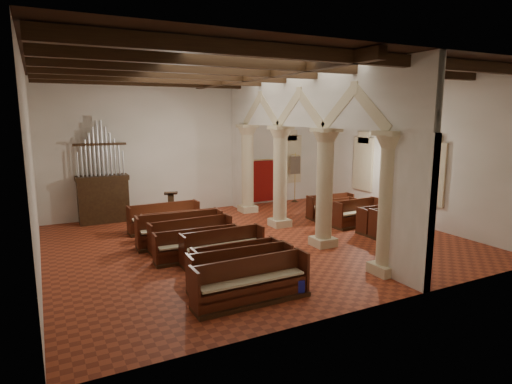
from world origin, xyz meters
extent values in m
plane|color=#9F3E22|center=(0.00, 0.00, 0.00)|extent=(14.00, 14.00, 0.00)
plane|color=black|center=(0.00, 0.00, 6.00)|extent=(14.00, 14.00, 0.00)
cube|color=white|center=(0.00, 6.00, 3.00)|extent=(14.00, 0.02, 6.00)
cube|color=white|center=(0.00, -6.00, 3.00)|extent=(14.00, 0.02, 6.00)
cube|color=white|center=(-7.00, 0.00, 3.00)|extent=(0.02, 12.00, 6.00)
cube|color=white|center=(7.00, 0.00, 3.00)|extent=(0.02, 12.00, 6.00)
cube|color=beige|center=(1.80, -4.50, 0.15)|extent=(0.75, 0.75, 0.30)
cylinder|color=beige|center=(1.80, -4.50, 1.95)|extent=(0.56, 0.56, 3.30)
cube|color=beige|center=(1.80, -1.50, 0.15)|extent=(0.75, 0.75, 0.30)
cylinder|color=beige|center=(1.80, -1.50, 1.95)|extent=(0.56, 0.56, 3.30)
cube|color=beige|center=(1.80, 1.50, 0.15)|extent=(0.75, 0.75, 0.30)
cylinder|color=beige|center=(1.80, 1.50, 1.95)|extent=(0.56, 0.56, 3.30)
cube|color=beige|center=(1.80, 4.50, 0.15)|extent=(0.75, 0.75, 0.30)
cylinder|color=beige|center=(1.80, 4.50, 1.95)|extent=(0.56, 0.56, 3.30)
cube|color=white|center=(1.80, 0.00, 5.04)|extent=(0.25, 11.90, 1.93)
cube|color=#316F52|center=(6.98, -1.50, 2.20)|extent=(0.03, 1.00, 2.20)
cube|color=#316F52|center=(6.98, 2.50, 2.20)|extent=(0.03, 1.00, 2.20)
cube|color=#316F52|center=(5.00, 5.98, 2.20)|extent=(1.00, 0.03, 2.20)
cube|color=#372411|center=(-4.50, 5.50, 0.90)|extent=(2.00, 0.80, 1.80)
cube|color=#372411|center=(-4.50, 5.50, 1.90)|extent=(2.10, 0.85, 0.20)
cube|color=#3D1F13|center=(-1.95, 4.23, 0.05)|extent=(0.58, 0.58, 0.11)
cube|color=#3D1F13|center=(-1.95, 4.23, 0.60)|extent=(0.29, 0.29, 1.20)
cube|color=#3D1F13|center=(-1.95, 4.15, 1.25)|extent=(0.62, 0.54, 0.21)
cube|color=maroon|center=(3.50, 5.92, 1.15)|extent=(1.60, 0.06, 2.10)
cylinder|color=gold|center=(3.50, 5.90, 2.25)|extent=(1.80, 0.04, 0.04)
cone|color=#372411|center=(5.04, 5.50, 0.06)|extent=(0.39, 0.39, 0.13)
cylinder|color=gold|center=(5.04, 5.50, 1.29)|extent=(0.04, 0.04, 2.57)
cylinder|color=gold|center=(5.04, 5.50, 2.47)|extent=(0.04, 0.75, 0.03)
cube|color=navy|center=(5.04, 5.48, 1.93)|extent=(0.59, 0.03, 0.91)
cube|color=#151E96|center=(-1.24, -4.61, 0.26)|extent=(0.39, 0.36, 0.32)
cube|color=navy|center=(-1.28, -2.65, 0.28)|extent=(0.39, 0.34, 0.35)
cube|color=navy|center=(-0.71, -0.44, 0.27)|extent=(0.42, 0.38, 0.34)
cylinder|color=white|center=(-2.10, -4.63, 0.16)|extent=(1.01, 0.18, 0.10)
cylinder|color=white|center=(-2.54, -4.22, 0.16)|extent=(1.14, 0.17, 0.11)
cube|color=#372411|center=(-2.46, -4.49, 0.05)|extent=(2.97, 0.76, 0.10)
cube|color=#491D0F|center=(-2.46, -4.54, 0.34)|extent=(2.81, 0.45, 0.47)
cube|color=#491D0F|center=(-2.46, -4.30, 0.60)|extent=(2.81, 0.10, 0.99)
cube|color=#491D0F|center=(-3.91, -4.47, 0.60)|extent=(0.08, 0.62, 0.99)
cube|color=#491D0F|center=(-1.02, -4.47, 0.60)|extent=(0.08, 0.62, 0.99)
cube|color=beige|center=(-2.46, -4.54, 0.60)|extent=(2.70, 0.40, 0.05)
cube|color=#372411|center=(-2.34, -3.61, 0.05)|extent=(2.82, 0.82, 0.10)
cube|color=#502711|center=(-2.34, -3.66, 0.33)|extent=(2.66, 0.51, 0.46)
cube|color=#502711|center=(-2.34, -3.42, 0.59)|extent=(2.65, 0.17, 0.97)
cube|color=#502711|center=(-3.70, -3.58, 0.59)|extent=(0.10, 0.61, 0.97)
cube|color=#502711|center=(-0.97, -3.58, 0.59)|extent=(0.10, 0.61, 0.97)
cube|color=beige|center=(-2.34, -3.66, 0.59)|extent=(2.55, 0.47, 0.05)
cube|color=#372411|center=(-2.12, -2.82, 0.05)|extent=(2.52, 0.66, 0.09)
cube|color=#552912|center=(-2.12, -2.87, 0.30)|extent=(2.36, 0.38, 0.41)
cube|color=#552912|center=(-2.12, -2.66, 0.53)|extent=(2.36, 0.08, 0.88)
cube|color=#552912|center=(-3.34, -2.81, 0.53)|extent=(0.07, 0.55, 0.88)
cube|color=#552912|center=(-0.90, -2.81, 0.53)|extent=(0.07, 0.55, 0.88)
cube|color=beige|center=(-2.12, -2.87, 0.53)|extent=(2.27, 0.34, 0.05)
cube|color=#372411|center=(-1.96, -1.48, 0.05)|extent=(2.65, 0.72, 0.10)
cube|color=#48220F|center=(-1.96, -1.52, 0.32)|extent=(2.49, 0.42, 0.44)
cube|color=#48220F|center=(-1.96, -1.30, 0.56)|extent=(2.49, 0.10, 0.92)
cube|color=#48220F|center=(-3.24, -1.46, 0.56)|extent=(0.08, 0.58, 0.92)
cube|color=#48220F|center=(-0.68, -1.46, 0.56)|extent=(0.08, 0.58, 0.92)
cube|color=beige|center=(-1.96, -1.52, 0.56)|extent=(2.39, 0.38, 0.05)
cube|color=#372411|center=(-2.58, -0.91, 0.05)|extent=(2.75, 0.77, 0.09)
cube|color=#583112|center=(-2.58, -0.95, 0.30)|extent=(2.59, 0.49, 0.42)
cube|color=#583112|center=(-2.58, -0.74, 0.53)|extent=(2.57, 0.18, 0.88)
cube|color=#583112|center=(-3.90, -0.89, 0.53)|extent=(0.09, 0.56, 0.88)
cube|color=#583112|center=(-1.25, -0.89, 0.53)|extent=(0.09, 0.56, 0.88)
cube|color=beige|center=(-2.58, -0.95, 0.53)|extent=(2.48, 0.44, 0.05)
cube|color=#372411|center=(-2.40, 0.27, 0.05)|extent=(2.87, 0.79, 0.10)
cube|color=#562712|center=(-2.40, 0.22, 0.32)|extent=(2.71, 0.49, 0.44)
cube|color=#562712|center=(-2.40, 0.45, 0.56)|extent=(2.70, 0.17, 0.93)
cube|color=#562712|center=(-3.79, 0.29, 0.56)|extent=(0.09, 0.59, 0.93)
cube|color=#562712|center=(-1.01, 0.29, 0.56)|extent=(0.09, 0.59, 0.93)
cube|color=beige|center=(-2.40, 0.22, 0.56)|extent=(2.60, 0.45, 0.05)
cube|color=#372411|center=(-2.61, 0.84, 0.05)|extent=(3.01, 0.89, 0.11)
cube|color=#532611|center=(-2.61, 0.79, 0.35)|extent=(2.84, 0.56, 0.49)
cube|color=#532611|center=(-2.61, 1.04, 0.62)|extent=(2.83, 0.20, 1.03)
cube|color=#532611|center=(-4.06, 0.87, 0.62)|extent=(0.10, 0.65, 1.03)
cube|color=#532611|center=(-1.16, 0.87, 0.62)|extent=(0.10, 0.65, 1.03)
cube|color=beige|center=(-2.61, 0.79, 0.62)|extent=(2.73, 0.51, 0.05)
cube|color=#372411|center=(-2.27, 1.80, 0.05)|extent=(2.92, 0.79, 0.09)
cube|color=#552912|center=(-2.27, 1.75, 0.30)|extent=(2.75, 0.51, 0.41)
cube|color=#552912|center=(-2.27, 1.96, 0.53)|extent=(2.74, 0.21, 0.87)
cube|color=#552912|center=(-3.68, 1.81, 0.53)|extent=(0.09, 0.55, 0.87)
cube|color=#552912|center=(-0.86, 1.81, 0.53)|extent=(0.09, 0.55, 0.87)
cube|color=beige|center=(-2.27, 1.75, 0.53)|extent=(2.64, 0.47, 0.05)
cube|color=#372411|center=(-2.61, 2.90, 0.05)|extent=(2.77, 0.79, 0.10)
cube|color=#4C2710|center=(-2.61, 2.85, 0.34)|extent=(2.61, 0.48, 0.47)
cube|color=#4C2710|center=(-2.61, 3.09, 0.60)|extent=(2.60, 0.13, 0.99)
cube|color=#4C2710|center=(-3.95, 2.92, 0.60)|extent=(0.09, 0.63, 0.99)
cube|color=#4C2710|center=(-1.27, 2.92, 0.60)|extent=(0.09, 0.63, 0.99)
cube|color=beige|center=(-2.61, 2.85, 0.60)|extent=(2.50, 0.43, 0.05)
cube|color=#372411|center=(4.78, -1.80, 0.05)|extent=(1.86, 0.82, 0.10)
cube|color=#592A13|center=(4.78, -1.85, 0.34)|extent=(1.70, 0.50, 0.47)
cube|color=#592A13|center=(4.78, -1.61, 0.60)|extent=(1.68, 0.15, 1.00)
cube|color=#592A13|center=(3.90, -1.78, 0.60)|extent=(0.10, 0.63, 1.00)
cube|color=#592A13|center=(5.67, -1.78, 0.60)|extent=(0.10, 0.63, 1.00)
cube|color=beige|center=(4.78, -1.85, 0.60)|extent=(1.63, 0.45, 0.05)
cube|color=#372411|center=(4.88, -1.03, 0.05)|extent=(2.05, 0.78, 0.10)
cube|color=#592213|center=(4.88, -1.08, 0.32)|extent=(1.89, 0.48, 0.44)
cube|color=#592213|center=(4.88, -0.86, 0.56)|extent=(1.88, 0.15, 0.93)
cube|color=#592213|center=(3.90, -1.01, 0.56)|extent=(0.09, 0.59, 0.93)
cube|color=#592213|center=(5.86, -1.01, 0.56)|extent=(0.09, 0.59, 0.93)
cube|color=beige|center=(4.88, -1.08, 0.56)|extent=(1.81, 0.43, 0.05)
cube|color=#372411|center=(4.63, 0.06, 0.05)|extent=(2.20, 0.84, 0.10)
cube|color=#49230F|center=(4.63, 0.01, 0.34)|extent=(2.04, 0.52, 0.47)
cube|color=#49230F|center=(4.63, 0.25, 0.60)|extent=(2.02, 0.18, 0.99)
cube|color=#49230F|center=(3.58, 0.08, 0.60)|extent=(0.10, 0.63, 0.99)
cube|color=#49230F|center=(5.68, 0.08, 0.60)|extent=(0.10, 0.63, 0.99)
cube|color=beige|center=(4.63, 0.01, 0.60)|extent=(1.95, 0.47, 0.05)
cube|color=#372411|center=(4.37, 1.12, 0.05)|extent=(1.91, 0.76, 0.09)
cube|color=#48270F|center=(4.37, 1.07, 0.29)|extent=(1.74, 0.48, 0.41)
cube|color=#48270F|center=(4.37, 1.28, 0.52)|extent=(1.72, 0.18, 0.86)
cube|color=#48270F|center=(3.47, 1.13, 0.52)|extent=(0.10, 0.55, 0.86)
cube|color=#48270F|center=(5.27, 1.13, 0.52)|extent=(0.10, 0.55, 0.86)
cube|color=beige|center=(4.37, 1.07, 0.52)|extent=(1.67, 0.44, 0.05)
cube|color=#372411|center=(4.53, 1.75, 0.05)|extent=(2.16, 0.82, 0.10)
cube|color=#4D2010|center=(4.53, 1.70, 0.32)|extent=(1.99, 0.52, 0.44)
cube|color=#4D2010|center=(4.53, 1.93, 0.57)|extent=(1.97, 0.19, 0.93)
cube|color=#4D2010|center=(3.51, 1.77, 0.57)|extent=(0.11, 0.59, 0.93)
cube|color=#4D2010|center=(5.56, 1.77, 0.57)|extent=(0.11, 0.59, 0.93)
cube|color=beige|center=(4.53, 1.70, 0.57)|extent=(1.91, 0.47, 0.05)
camera|label=1|loc=(-6.81, -13.20, 4.48)|focal=30.00mm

